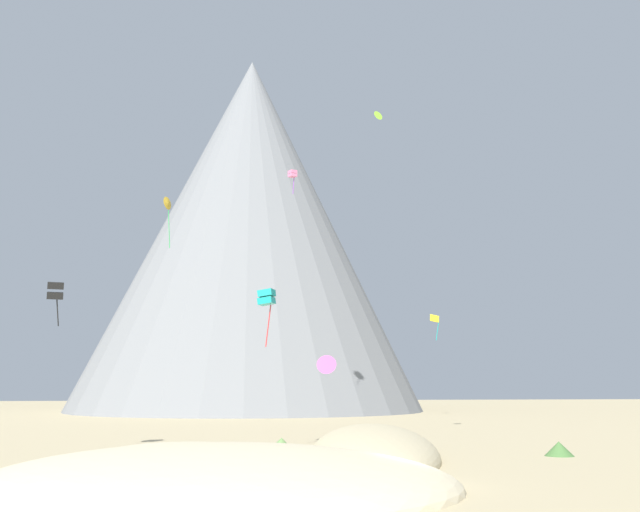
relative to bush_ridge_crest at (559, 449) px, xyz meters
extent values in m
plane|color=#C6B284|center=(-13.61, -12.84, -0.47)|extent=(400.00, 400.00, 0.00)
ellipsoid|color=beige|center=(-23.30, 0.48, -0.47)|extent=(19.82, 22.65, 1.94)
ellipsoid|color=beige|center=(-22.47, -12.44, -0.47)|extent=(24.34, 22.38, 3.89)
ellipsoid|color=#CCBA8E|center=(-12.00, 2.44, -0.47)|extent=(13.27, 28.15, 3.92)
cone|color=#477238|center=(0.00, 0.00, 0.00)|extent=(2.63, 2.63, 0.95)
cone|color=#568442|center=(-11.57, 4.83, -0.24)|extent=(2.62, 2.62, 0.47)
cone|color=#668C4C|center=(-17.92, 5.03, 0.04)|extent=(3.03, 3.03, 1.02)
cone|color=slate|center=(-16.26, 90.50, 33.63)|extent=(90.81, 90.81, 68.20)
cone|color=slate|center=(-21.06, 85.27, 9.98)|extent=(56.04, 56.04, 20.91)
cone|color=slate|center=(-28.07, 98.37, 17.94)|extent=(49.61, 49.61, 36.83)
cone|color=#8CD133|center=(-3.66, 35.43, 36.29)|extent=(1.38, 1.10, 1.24)
cube|color=yellow|center=(0.59, 28.40, 11.16)|extent=(1.11, 0.37, 0.93)
cylinder|color=teal|center=(0.87, 28.40, 9.80)|extent=(0.36, 0.23, 1.95)
cube|color=teal|center=(-19.02, 5.78, 10.13)|extent=(1.44, 1.41, 0.61)
cube|color=teal|center=(-19.02, 5.78, 10.69)|extent=(1.44, 1.41, 0.61)
cylinder|color=red|center=(-18.87, 5.78, 8.35)|extent=(0.43, 0.47, 3.06)
cube|color=pink|center=(-13.50, 39.94, 29.71)|extent=(1.18, 1.17, 0.43)
cube|color=pink|center=(-13.50, 39.94, 30.14)|extent=(1.18, 1.17, 0.43)
cylinder|color=purple|center=(-13.36, 39.94, 28.41)|extent=(0.24, 0.26, 2.21)
cube|color=black|center=(-33.76, 5.87, 10.28)|extent=(1.29, 1.34, 0.64)
cube|color=black|center=(-33.76, 5.87, 10.98)|extent=(1.29, 1.34, 0.64)
cylinder|color=black|center=(-33.51, 5.87, 9.10)|extent=(0.26, 0.24, 1.88)
cone|color=#D1339E|center=(-11.46, 25.97, 6.13)|extent=(2.10, 1.31, 1.93)
cone|color=gold|center=(-27.85, 30.17, 23.22)|extent=(1.03, 1.41, 1.42)
cylinder|color=green|center=(-27.64, 30.17, 20.43)|extent=(0.37, 0.26, 4.16)
camera|label=1|loc=(-22.88, -46.88, 4.12)|focal=41.08mm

